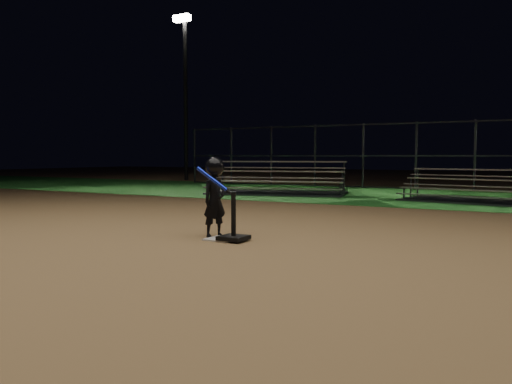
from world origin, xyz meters
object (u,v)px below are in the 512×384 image
bleacher_right (473,196)px  home_plate (223,239)px  batting_tee (234,231)px  bleacher_left (277,187)px  light_pole_left (185,83)px  child_batter (215,195)px

bleacher_right → home_plate: bearing=-96.3°
home_plate → batting_tee: bearing=-12.1°
batting_tee → bleacher_left: (-3.69, 8.64, 0.08)m
home_plate → bleacher_left: 9.28m
home_plate → bleacher_right: bearing=73.7°
bleacher_left → bleacher_right: bleacher_left is taller
light_pole_left → home_plate: bearing=-51.2°
batting_tee → bleacher_left: bleacher_left is taller
child_batter → bleacher_right: bearing=3.7°
home_plate → child_batter: 0.71m
home_plate → child_batter: size_ratio=0.37×
child_batter → bleacher_left: child_batter is taller
batting_tee → bleacher_right: 8.81m
home_plate → light_pole_left: light_pole_left is taller
batting_tee → child_batter: (-0.47, 0.22, 0.50)m
bleacher_left → bleacher_right: size_ratio=1.23×
home_plate → bleacher_left: (-3.48, 8.60, 0.21)m
home_plate → bleacher_left: size_ratio=0.09×
home_plate → bleacher_left: bearing=112.0°
batting_tee → light_pole_left: 19.92m
child_batter → bleacher_right: 8.75m
batting_tee → child_batter: bearing=155.1°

